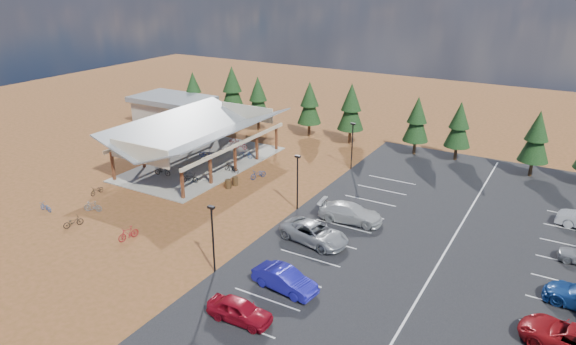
{
  "coord_description": "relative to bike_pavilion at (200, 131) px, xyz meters",
  "views": [
    {
      "loc": [
        25.37,
        -34.6,
        19.79
      ],
      "look_at": [
        2.58,
        4.51,
        2.25
      ],
      "focal_mm": 32.0,
      "sensor_mm": 36.0,
      "label": 1
    }
  ],
  "objects": [
    {
      "name": "bike_10",
      "position": [
        -4.24,
        -16.63,
        -3.43
      ],
      "size": [
        1.53,
        0.57,
        0.8
      ],
      "primitive_type": "imported",
      "rotation": [
        0.0,
        0.0,
        4.68
      ],
      "color": "#1F4EA1",
      "rests_on": "ground"
    },
    {
      "name": "concrete_pad",
      "position": [
        0.0,
        0.0,
        -3.77
      ],
      "size": [
        10.6,
        18.6,
        0.1
      ],
      "primitive_type": "cube",
      "color": "gray",
      "rests_on": "ground"
    },
    {
      "name": "bike_5",
      "position": [
        1.22,
        -3.88,
        -3.26
      ],
      "size": [
        1.55,
        0.53,
        0.92
      ],
      "primitive_type": "imported",
      "rotation": [
        0.0,
        0.0,
        1.51
      ],
      "color": "gray",
      "rests_on": "concrete_pad"
    },
    {
      "name": "pine_3",
      "position": [
        5.31,
        15.46,
        0.55
      ],
      "size": [
        3.08,
        3.08,
        7.17
      ],
      "color": "#382314",
      "rests_on": "ground"
    },
    {
      "name": "bike_2",
      "position": [
        -0.84,
        1.78,
        -3.28
      ],
      "size": [
        1.79,
        1.03,
        0.89
      ],
      "primitive_type": "imported",
      "rotation": [
        0.0,
        0.0,
        1.85
      ],
      "color": "#1C2D9E",
      "rests_on": "concrete_pad"
    },
    {
      "name": "bike_0",
      "position": [
        -1.15,
        -5.02,
        -3.24
      ],
      "size": [
        1.94,
        0.97,
        0.98
      ],
      "primitive_type": "imported",
      "rotation": [
        0.0,
        0.0,
        1.75
      ],
      "color": "black",
      "rests_on": "concrete_pad"
    },
    {
      "name": "pine_6",
      "position": [
        24.09,
        15.58,
        0.32
      ],
      "size": [
        2.92,
        2.92,
        6.8
      ],
      "color": "#382314",
      "rests_on": "ground"
    },
    {
      "name": "bike_4",
      "position": [
        2.62,
        -5.12,
        -3.23
      ],
      "size": [
        1.99,
        1.19,
        0.99
      ],
      "primitive_type": "imported",
      "rotation": [
        0.0,
        0.0,
        1.88
      ],
      "color": "black",
      "rests_on": "concrete_pad"
    },
    {
      "name": "car_1",
      "position": [
        20.45,
        -16.43,
        -3.02
      ],
      "size": [
        4.78,
        2.19,
        1.52
      ],
      "primitive_type": "imported",
      "rotation": [
        0.0,
        0.0,
        1.44
      ],
      "color": "#1B199C",
      "rests_on": "asphalt_lot"
    },
    {
      "name": "ground",
      "position": [
        10.0,
        -7.0,
        -3.82
      ],
      "size": [
        140.0,
        140.0,
        0.0
      ],
      "primitive_type": "plane",
      "color": "brown",
      "rests_on": "ground"
    },
    {
      "name": "bike_pavilion",
      "position": [
        0.0,
        0.0,
        0.0
      ],
      "size": [
        11.65,
        19.4,
        4.97
      ],
      "color": "#542918",
      "rests_on": "concrete_pad"
    },
    {
      "name": "car_0",
      "position": [
        19.76,
        -20.63,
        -3.07
      ],
      "size": [
        4.22,
        1.83,
        1.42
      ],
      "primitive_type": "imported",
      "rotation": [
        0.0,
        0.0,
        1.61
      ],
      "color": "maroon",
      "rests_on": "asphalt_lot"
    },
    {
      "name": "outbuilding",
      "position": [
        -14.0,
        11.0,
        -1.8
      ],
      "size": [
        11.0,
        7.0,
        3.9
      ],
      "color": "#ADA593",
      "rests_on": "ground"
    },
    {
      "name": "trash_bin_1",
      "position": [
        6.86,
        -3.18,
        -3.37
      ],
      "size": [
        0.6,
        0.6,
        0.9
      ],
      "primitive_type": "cylinder",
      "color": "#422D17",
      "rests_on": "ground"
    },
    {
      "name": "bike_6",
      "position": [
        3.26,
        3.88,
        -3.29
      ],
      "size": [
        1.71,
        0.72,
        0.88
      ],
      "primitive_type": "imported",
      "rotation": [
        0.0,
        0.0,
        1.65
      ],
      "color": "navy",
      "rests_on": "concrete_pad"
    },
    {
      "name": "bike_16",
      "position": [
        4.5,
        -0.53,
        -3.33
      ],
      "size": [
        1.92,
        0.82,
        0.98
      ],
      "primitive_type": "imported",
      "rotation": [
        0.0,
        0.0,
        4.62
      ],
      "color": "black",
      "rests_on": "ground"
    },
    {
      "name": "pine_1",
      "position": [
        -7.04,
        15.71,
        1.07
      ],
      "size": [
        3.44,
        3.44,
        8.02
      ],
      "color": "#382314",
      "rests_on": "ground"
    },
    {
      "name": "bike_12",
      "position": [
        0.44,
        -17.4,
        -3.38
      ],
      "size": [
        1.08,
        1.78,
        0.88
      ],
      "primitive_type": "imported",
      "rotation": [
        0.0,
        0.0,
        2.82
      ],
      "color": "black",
      "rests_on": "ground"
    },
    {
      "name": "trash_bin_0",
      "position": [
        6.68,
        -4.14,
        -3.37
      ],
      "size": [
        0.6,
        0.6,
        0.9
      ],
      "primitive_type": "cylinder",
      "color": "#422D17",
      "rests_on": "ground"
    },
    {
      "name": "bike_3",
      "position": [
        -0.86,
        7.25,
        -3.28
      ],
      "size": [
        1.51,
        0.55,
        0.89
      ],
      "primitive_type": "imported",
      "rotation": [
        0.0,
        0.0,
        1.48
      ],
      "color": "maroon",
      "rests_on": "concrete_pad"
    },
    {
      "name": "lamp_post_1",
      "position": [
        15.0,
        -5.0,
        -0.85
      ],
      "size": [
        0.5,
        0.25,
        5.14
      ],
      "color": "black",
      "rests_on": "ground"
    },
    {
      "name": "bike_7",
      "position": [
        0.88,
        6.21,
        -3.18
      ],
      "size": [
        1.84,
        0.69,
        1.08
      ],
      "primitive_type": "imported",
      "rotation": [
        0.0,
        0.0,
        1.68
      ],
      "color": "maroon",
      "rests_on": "concrete_pad"
    },
    {
      "name": "asphalt_lot",
      "position": [
        28.5,
        -4.0,
        -3.8
      ],
      "size": [
        27.0,
        44.0,
        0.04
      ],
      "primitive_type": "cube",
      "color": "black",
      "rests_on": "ground"
    },
    {
      "name": "pine_4",
      "position": [
        11.18,
        15.23,
        0.8
      ],
      "size": [
        3.25,
        3.25,
        7.57
      ],
      "color": "#382314",
      "rests_on": "ground"
    },
    {
      "name": "pine_7",
      "position": [
        32.09,
        14.37,
        0.49
      ],
      "size": [
        3.03,
        3.03,
        7.07
      ],
      "color": "#382314",
      "rests_on": "ground"
    },
    {
      "name": "bike_8",
      "position": [
        -3.31,
        -11.72,
        -3.41
      ],
      "size": [
        0.68,
        1.61,
        0.82
      ],
      "primitive_type": "imported",
      "rotation": [
        0.0,
        0.0,
        0.09
      ],
      "color": "black",
      "rests_on": "ground"
    },
    {
      "name": "bike_14",
      "position": [
        7.85,
        -0.5,
        -3.32
      ],
      "size": [
        1.29,
        2.02,
        1.0
      ],
      "primitive_type": "imported",
      "rotation": [
        0.0,
        0.0,
        -0.36
      ],
      "color": "navy",
      "rests_on": "ground"
    },
    {
      "name": "pine_2",
      "position": [
        -1.94,
        14.48,
        0.61
      ],
      "size": [
        3.12,
        3.12,
        7.26
      ],
      "color": "#382314",
      "rests_on": "ground"
    },
    {
      "name": "pine_0",
      "position": [
        -13.62,
        15.16,
        0.28
      ],
      "size": [
        2.89,
        2.89,
        6.73
      ],
      "color": "#382314",
      "rests_on": "ground"
    },
    {
      "name": "lamp_post_2",
      "position": [
        15.0,
        7.0,
        -0.85
      ],
      "size": [
        0.5,
        0.25,
        5.14
      ],
      "color": "black",
      "rests_on": "ground"
    },
    {
      "name": "lamp_post_0",
      "position": [
        15.0,
        -17.0,
        -0.85
      ],
      "size": [
        0.5,
        0.25,
        5.14
      ],
      "color": "black",
      "rests_on": "ground"
    },
    {
      "name": "bike_11",
      "position": [
        6.13,
        -16.67,
        -3.27
      ],
      "size": [
        0.87,
        1.89,
        1.1
      ],
      "primitive_type": "imported",
      "rotation": [
        0.0,
        0.0,
        -0.2
      ],
      "color": "maroon",
      "rests_on": "ground"
    },
    {
      "name": "car_3",
      "position": [
        20.11,
        -4.85,
        -2.99
      ],
      "size": [
        5.7,
        2.84,
        1.59
      ],
      "primitive_type": "imported",
      "rotation": [
        0.0,
        0.0,
        1.68
      ],
      "color": "#BABABA",
      "rests_on": "asphalt_lot"
    },
    {
      "name": "bike_13",
      "position": [
        -0.52,
        -14.55,
        -3.32
      ],
      "size": [
        1.73,
        1.08,
        1.01
      ],
      "primitive_type": "imported",
      "rotation": [
        0.0,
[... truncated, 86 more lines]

